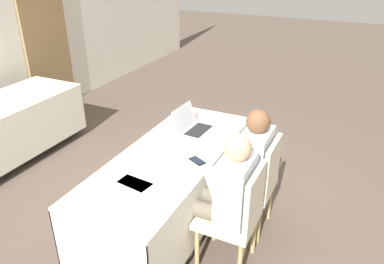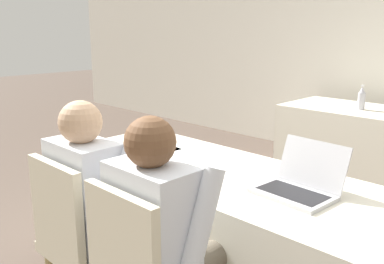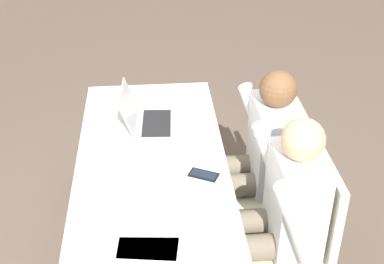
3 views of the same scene
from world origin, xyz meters
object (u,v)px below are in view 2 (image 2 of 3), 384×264
object	(u,v)px
laptop	(299,185)
person_checkered_shirt	(99,200)
person_white_shirt	(167,234)
water_bottle	(362,99)
chair_near_left	(83,237)
cell_phone	(181,180)

from	to	relation	value
laptop	person_checkered_shirt	distance (m)	0.96
person_white_shirt	laptop	bearing A→B (deg)	-111.79
water_bottle	person_white_shirt	distance (m)	2.92
chair_near_left	person_checkered_shirt	xyz separation A→B (m)	(-0.00, 0.10, 0.16)
water_bottle	person_checkered_shirt	bearing A→B (deg)	-90.61
cell_phone	chair_near_left	distance (m)	0.55
chair_near_left	person_checkered_shirt	distance (m)	0.19
cell_phone	water_bottle	xyz separation A→B (m)	(-0.19, 2.54, 0.10)
laptop	chair_near_left	bearing A→B (deg)	-132.67
person_checkered_shirt	water_bottle	bearing A→B (deg)	-90.61
cell_phone	person_white_shirt	xyz separation A→B (m)	(0.27, -0.34, -0.07)
laptop	water_bottle	size ratio (longest dim) A/B	1.57
person_checkered_shirt	person_white_shirt	size ratio (longest dim) A/B	1.00
cell_phone	water_bottle	size ratio (longest dim) A/B	0.71
chair_near_left	person_checkered_shirt	world-z (taller)	person_checkered_shirt
water_bottle	person_white_shirt	size ratio (longest dim) A/B	0.20
chair_near_left	person_white_shirt	size ratio (longest dim) A/B	0.78
laptop	water_bottle	world-z (taller)	same
cell_phone	laptop	bearing A→B (deg)	54.30
water_bottle	person_checkered_shirt	world-z (taller)	person_checkered_shirt
laptop	cell_phone	distance (m)	0.58
chair_near_left	person_checkered_shirt	bearing A→B (deg)	-90.00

